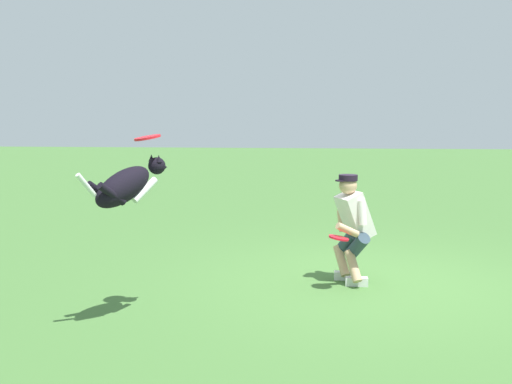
% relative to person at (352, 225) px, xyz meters
% --- Properties ---
extents(ground_plane, '(60.00, 60.00, 0.00)m').
position_rel_person_xyz_m(ground_plane, '(-0.30, 0.02, -0.70)').
color(ground_plane, '#426D33').
extents(person, '(0.52, 0.70, 1.29)m').
position_rel_person_xyz_m(person, '(0.00, 0.00, 0.00)').
color(person, silver).
rests_on(person, ground_plane).
extents(dog, '(0.66, 0.90, 0.54)m').
position_rel_person_xyz_m(dog, '(2.19, 1.61, 0.63)').
color(dog, black).
extents(frisbee_flying, '(0.33, 0.34, 0.09)m').
position_rel_person_xyz_m(frisbee_flying, '(2.05, 1.38, 1.07)').
color(frisbee_flying, red).
extents(frisbee_held, '(0.26, 0.26, 0.08)m').
position_rel_person_xyz_m(frisbee_held, '(0.16, 0.35, -0.09)').
color(frisbee_held, red).
rests_on(frisbee_held, person).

